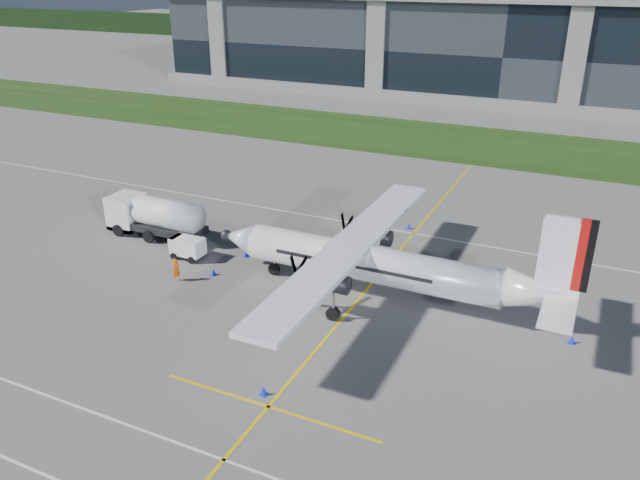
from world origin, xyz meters
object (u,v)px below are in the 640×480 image
Objects in this scene: ground_crew_person at (176,268)px; safety_cone_tail at (572,339)px; safety_cone_nose_port at (214,272)px; safety_cone_nose_stbd at (246,253)px; fuel_tanker_truck at (150,216)px; safety_cone_stbdwing at (409,226)px; turboprop_aircraft at (384,246)px; baggage_tug at (188,248)px; safety_cone_portwing at (264,391)px.

safety_cone_tail is at bearing -69.68° from ground_crew_person.
safety_cone_nose_port and safety_cone_nose_stbd have the same top height.
safety_cone_stbdwing is at bearing 28.69° from fuel_tanker_truck.
safety_cone_tail is 1.00× the size of safety_cone_stbdwing.
turboprop_aircraft reaches higher than safety_cone_nose_port.
ground_crew_person is (1.51, -3.36, 0.16)m from baggage_tug.
baggage_tug is 5.22× the size of safety_cone_tail.
ground_crew_person is 2.62m from safety_cone_nose_port.
safety_cone_stbdwing and safety_cone_portwing have the same top height.
turboprop_aircraft reaches higher than ground_crew_person.
safety_cone_nose_stbd is (-11.40, 1.74, -3.50)m from turboprop_aircraft.
safety_cone_tail is 18.54m from safety_cone_stbdwing.
safety_cone_portwing is at bearing -139.69° from safety_cone_tail.
turboprop_aircraft is 12.71m from safety_cone_stbdwing.
safety_cone_nose_port is at bearing -25.67° from baggage_tug.
safety_cone_stbdwing is 24.09m from safety_cone_portwing.
safety_cone_tail is 1.00× the size of safety_cone_nose_port.
baggage_tug is 1.38× the size of ground_crew_person.
fuel_tanker_truck reaches higher than baggage_tug.
safety_cone_stbdwing is (13.18, 12.35, -0.53)m from baggage_tug.
safety_cone_tail is 1.00× the size of safety_cone_nose_stbd.
safety_cone_portwing is (0.01, -24.09, 0.00)m from safety_cone_stbdwing.
baggage_tug is 5.22× the size of safety_cone_nose_stbd.
safety_cone_nose_port is at bearing -176.32° from safety_cone_tail.
safety_cone_portwing is (-1.99, -12.04, -3.50)m from turboprop_aircraft.
baggage_tug is at bearing -151.61° from safety_cone_nose_stbd.
turboprop_aircraft is at bearing 1.12° from baggage_tug.
ground_crew_person is 5.89m from safety_cone_nose_stbd.
fuel_tanker_truck is at bearing 155.75° from safety_cone_nose_port.
fuel_tanker_truck is 9.13m from safety_cone_nose_stbd.
safety_cone_tail is (25.42, 3.28, -0.70)m from ground_crew_person.
baggage_tug reaches higher than safety_cone_stbdwing.
safety_cone_stbdwing is 1.00× the size of safety_cone_nose_stbd.
safety_cone_nose_port is (-9.85, -13.95, 0.00)m from safety_cone_stbdwing.
turboprop_aircraft is at bearing -62.05° from ground_crew_person.
fuel_tanker_truck is 8.82m from ground_crew_person.
safety_cone_nose_stbd is (-9.40, -10.31, 0.00)m from safety_cone_stbdwing.
turboprop_aircraft is 49.99× the size of safety_cone_nose_stbd.
ground_crew_person is (-13.66, -3.65, -2.80)m from turboprop_aircraft.
safety_cone_tail and safety_cone_stbdwing have the same top height.
safety_cone_nose_stbd is at bearing 28.39° from baggage_tug.
ground_crew_person is at bearing -165.03° from turboprop_aircraft.
safety_cone_stbdwing is at bearing -23.63° from ground_crew_person.
turboprop_aircraft is 13.22× the size of ground_crew_person.
safety_cone_stbdwing is (-13.76, 12.43, 0.00)m from safety_cone_tail.
baggage_tug is 4.33m from safety_cone_nose_stbd.
safety_cone_portwing is at bearing -45.79° from safety_cone_nose_port.
turboprop_aircraft is at bearing 9.09° from safety_cone_nose_port.
ground_crew_person is 3.78× the size of safety_cone_nose_port.
safety_cone_stbdwing and safety_cone_nose_port have the same top height.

